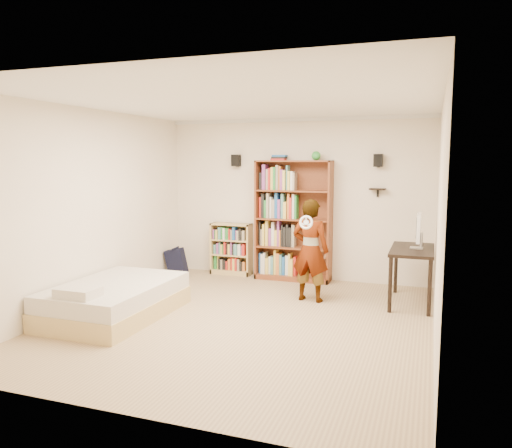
{
  "coord_description": "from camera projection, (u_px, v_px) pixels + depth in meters",
  "views": [
    {
      "loc": [
        2.16,
        -5.66,
        2.0
      ],
      "look_at": [
        -0.05,
        0.6,
        1.15
      ],
      "focal_mm": 35.0,
      "sensor_mm": 36.0,
      "label": 1
    }
  ],
  "objects": [
    {
      "name": "room_shell",
      "position": [
        243.0,
        180.0,
        6.04
      ],
      "size": [
        4.52,
        5.02,
        2.71
      ],
      "color": "#F1E7CE",
      "rests_on": "ground"
    },
    {
      "name": "daybed",
      "position": [
        115.0,
        295.0,
        6.41
      ],
      "size": [
        1.21,
        1.86,
        0.55
      ],
      "primitive_type": null,
      "color": "beige",
      "rests_on": "ground"
    },
    {
      "name": "imac",
      "position": [
        417.0,
        231.0,
        6.89
      ],
      "size": [
        0.16,
        0.5,
        0.49
      ],
      "primitive_type": null,
      "rotation": [
        0.0,
        0.0,
        -0.13
      ],
      "color": "silver",
      "rests_on": "computer_desk"
    },
    {
      "name": "navy_bag",
      "position": [
        176.0,
        261.0,
        8.75
      ],
      "size": [
        0.37,
        0.26,
        0.48
      ],
      "primitive_type": null,
      "rotation": [
        0.0,
        0.0,
        0.1
      ],
      "color": "black",
      "rests_on": "ground"
    },
    {
      "name": "computer_desk",
      "position": [
        411.0,
        276.0,
        6.97
      ],
      "size": [
        0.58,
        1.15,
        0.78
      ],
      "primitive_type": null,
      "color": "black",
      "rests_on": "ground"
    },
    {
      "name": "ground",
      "position": [
        244.0,
        321.0,
        6.26
      ],
      "size": [
        4.5,
        5.0,
        0.01
      ],
      "primitive_type": "cube",
      "color": "tan",
      "rests_on": "ground"
    },
    {
      "name": "low_bookshelf",
      "position": [
        231.0,
        249.0,
        8.79
      ],
      "size": [
        0.72,
        0.27,
        0.9
      ],
      "primitive_type": null,
      "color": "#D7BB74",
      "rests_on": "ground"
    },
    {
      "name": "crown_molding",
      "position": [
        243.0,
        104.0,
        5.93
      ],
      "size": [
        4.5,
        5.0,
        0.06
      ],
      "color": "silver",
      "rests_on": "room_shell"
    },
    {
      "name": "wii_wheel",
      "position": [
        306.0,
        222.0,
        6.76
      ],
      "size": [
        0.19,
        0.07,
        0.19
      ],
      "primitive_type": "torus",
      "rotation": [
        1.36,
        0.0,
        0.0
      ],
      "color": "silver",
      "rests_on": "person"
    },
    {
      "name": "person",
      "position": [
        310.0,
        250.0,
        7.07
      ],
      "size": [
        0.57,
        0.42,
        1.47
      ],
      "primitive_type": "imported",
      "rotation": [
        0.0,
        0.0,
        3.01
      ],
      "color": "black",
      "rests_on": "ground"
    },
    {
      "name": "speaker_left",
      "position": [
        236.0,
        160.0,
        8.6
      ],
      "size": [
        0.14,
        0.12,
        0.2
      ],
      "primitive_type": "cube",
      "color": "black",
      "rests_on": "room_shell"
    },
    {
      "name": "tall_bookshelf",
      "position": [
        293.0,
        221.0,
        8.3
      ],
      "size": [
        1.26,
        0.37,
        2.0
      ],
      "primitive_type": null,
      "color": "brown",
      "rests_on": "ground"
    },
    {
      "name": "speaker_right",
      "position": [
        378.0,
        160.0,
        7.81
      ],
      "size": [
        0.14,
        0.12,
        0.2
      ],
      "primitive_type": "cube",
      "color": "black",
      "rests_on": "room_shell"
    },
    {
      "name": "wall_shelf",
      "position": [
        377.0,
        189.0,
        7.88
      ],
      "size": [
        0.25,
        0.16,
        0.02
      ],
      "primitive_type": "cube",
      "color": "black",
      "rests_on": "room_shell"
    }
  ]
}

